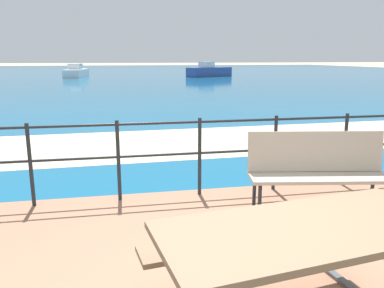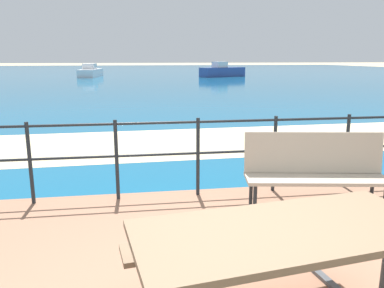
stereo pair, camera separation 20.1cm
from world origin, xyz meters
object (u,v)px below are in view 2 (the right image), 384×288
(boat_near, at_px, (223,71))
(boat_mid, at_px, (91,72))
(picnic_table, at_px, (285,260))
(park_bench, at_px, (315,168))

(boat_near, distance_m, boat_mid, 12.08)
(picnic_table, relative_size, park_bench, 1.20)
(park_bench, xyz_separation_m, boat_mid, (-5.63, 32.75, -0.16))
(picnic_table, height_order, boat_near, boat_near)
(picnic_table, bearing_deg, park_bench, 51.25)
(boat_mid, bearing_deg, picnic_table, -166.27)
(park_bench, relative_size, boat_mid, 0.28)
(picnic_table, height_order, park_bench, park_bench)
(boat_mid, bearing_deg, boat_near, -92.88)
(park_bench, height_order, boat_mid, boat_mid)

